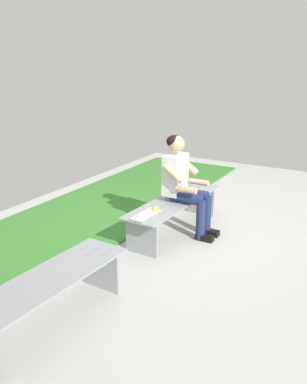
{
  "coord_description": "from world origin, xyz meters",
  "views": [
    {
      "loc": [
        4.33,
        2.22,
        2.11
      ],
      "look_at": [
        0.78,
        0.15,
        0.78
      ],
      "focal_mm": 38.62,
      "sensor_mm": 36.0,
      "label": 1
    }
  ],
  "objects_px": {
    "bench_near": "(175,207)",
    "bench_far": "(47,290)",
    "person_seated": "(184,181)",
    "apple": "(155,209)",
    "book_open": "(146,215)"
  },
  "relations": [
    {
      "from": "bench_far",
      "to": "apple",
      "type": "bearing_deg",
      "value": 179.8
    },
    {
      "from": "apple",
      "to": "bench_near",
      "type": "bearing_deg",
      "value": -179.29
    },
    {
      "from": "bench_near",
      "to": "person_seated",
      "type": "bearing_deg",
      "value": 113.54
    },
    {
      "from": "bench_far",
      "to": "bench_near",
      "type": "bearing_deg",
      "value": 180.0
    },
    {
      "from": "person_seated",
      "to": "book_open",
      "type": "relative_size",
      "value": 2.95
    },
    {
      "from": "apple",
      "to": "book_open",
      "type": "height_order",
      "value": "apple"
    },
    {
      "from": "bench_near",
      "to": "book_open",
      "type": "distance_m",
      "value": 0.65
    },
    {
      "from": "bench_near",
      "to": "apple",
      "type": "height_order",
      "value": "apple"
    },
    {
      "from": "person_seated",
      "to": "apple",
      "type": "height_order",
      "value": "person_seated"
    },
    {
      "from": "bench_far",
      "to": "book_open",
      "type": "xyz_separation_m",
      "value": [
        -1.59,
        -0.03,
        0.11
      ]
    },
    {
      "from": "bench_near",
      "to": "bench_far",
      "type": "relative_size",
      "value": 1.08
    },
    {
      "from": "bench_near",
      "to": "bench_far",
      "type": "bearing_deg",
      "value": 0.0
    },
    {
      "from": "bench_far",
      "to": "person_seated",
      "type": "height_order",
      "value": "person_seated"
    },
    {
      "from": "bench_near",
      "to": "bench_far",
      "type": "distance_m",
      "value": 2.24
    },
    {
      "from": "bench_near",
      "to": "apple",
      "type": "bearing_deg",
      "value": 0.71
    }
  ]
}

